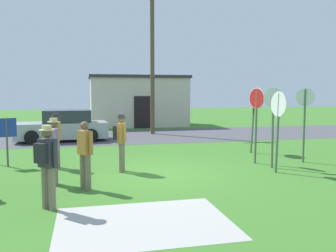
% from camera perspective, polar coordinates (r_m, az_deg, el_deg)
% --- Properties ---
extents(ground_plane, '(80.00, 80.00, 0.00)m').
position_cam_1_polar(ground_plane, '(10.79, -1.85, -7.48)').
color(ground_plane, '#3D7528').
extents(street_asphalt, '(60.00, 6.40, 0.01)m').
position_cam_1_polar(street_asphalt, '(19.66, -7.07, -1.62)').
color(street_asphalt, '#4C4C51').
rests_on(street_asphalt, ground).
extents(concrete_path, '(3.20, 2.40, 0.01)m').
position_cam_1_polar(concrete_path, '(6.95, -3.78, -14.89)').
color(concrete_path, '#ADAAA3').
rests_on(concrete_path, ground).
extents(building_background, '(6.74, 3.77, 3.50)m').
position_cam_1_polar(building_background, '(25.63, -4.68, 3.97)').
color(building_background, beige).
rests_on(building_background, ground).
extents(utility_pole, '(1.80, 0.24, 8.19)m').
position_cam_1_polar(utility_pole, '(20.66, -2.48, 10.63)').
color(utility_pole, brown).
rests_on(utility_pole, ground).
extents(parked_car_on_street, '(4.39, 2.19, 1.51)m').
position_cam_1_polar(parked_car_on_street, '(18.46, -16.12, -0.12)').
color(parked_car_on_street, '#A5A8AD').
rests_on(parked_car_on_street, ground).
extents(stop_sign_leaning_left, '(0.58, 0.27, 2.53)m').
position_cam_1_polar(stop_sign_leaning_left, '(11.88, 16.15, 1.63)').
color(stop_sign_leaning_left, '#51664C').
rests_on(stop_sign_leaning_left, ground).
extents(stop_sign_tallest, '(0.51, 0.37, 2.53)m').
position_cam_1_polar(stop_sign_tallest, '(13.12, 20.64, 1.86)').
color(stop_sign_tallest, '#51664C').
rests_on(stop_sign_tallest, ground).
extents(stop_sign_far_back, '(0.22, 0.68, 2.54)m').
position_cam_1_polar(stop_sign_far_back, '(12.45, 13.68, 2.08)').
color(stop_sign_far_back, '#51664C').
rests_on(stop_sign_far_back, ground).
extents(stop_sign_rear_right, '(0.45, 0.78, 2.36)m').
position_cam_1_polar(stop_sign_rear_right, '(14.56, 13.22, 2.23)').
color(stop_sign_rear_right, '#51664C').
rests_on(stop_sign_rear_right, ground).
extents(stop_sign_nearest, '(0.13, 0.74, 2.42)m').
position_cam_1_polar(stop_sign_nearest, '(11.19, 16.89, 1.29)').
color(stop_sign_nearest, '#51664C').
rests_on(stop_sign_nearest, ground).
extents(person_with_sunhat, '(0.42, 0.55, 1.74)m').
position_cam_1_polar(person_with_sunhat, '(10.99, -7.40, -1.95)').
color(person_with_sunhat, '#7A6B56').
rests_on(person_with_sunhat, ground).
extents(person_in_dark_shirt, '(0.47, 0.48, 1.74)m').
position_cam_1_polar(person_in_dark_shirt, '(7.80, -18.47, -5.24)').
color(person_in_dark_shirt, '#7A6B56').
rests_on(person_in_dark_shirt, ground).
extents(person_on_left, '(0.39, 0.49, 1.69)m').
position_cam_1_polar(person_on_left, '(9.15, -12.88, -3.91)').
color(person_on_left, '#7A6B56').
rests_on(person_on_left, ground).
extents(person_in_teal, '(0.32, 0.56, 1.74)m').
position_cam_1_polar(person_in_teal, '(11.88, -17.11, -1.71)').
color(person_in_teal, '#7A6B56').
rests_on(person_in_teal, ground).
extents(person_holding_notes, '(0.41, 0.57, 1.74)m').
position_cam_1_polar(person_holding_notes, '(9.80, -17.55, -3.06)').
color(person_holding_notes, '#7A6B56').
rests_on(person_holding_notes, ground).
extents(info_panel_leftmost, '(0.59, 0.14, 1.57)m').
position_cam_1_polar(info_panel_leftmost, '(12.65, -23.99, -1.10)').
color(info_panel_leftmost, '#4C4C51').
rests_on(info_panel_leftmost, ground).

